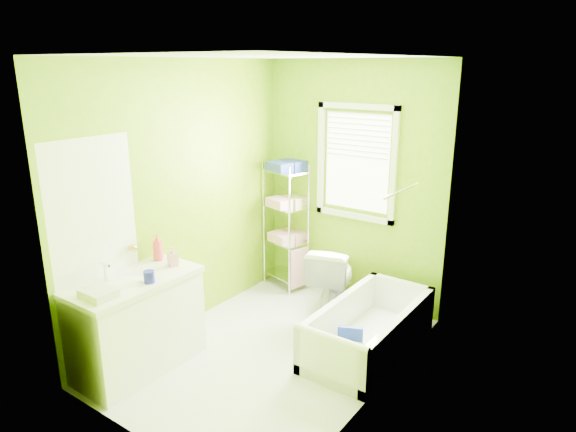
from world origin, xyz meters
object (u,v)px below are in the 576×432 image
Objects in this scene: bathtub at (367,336)px; vanity at (136,321)px; toilet at (332,278)px; wire_shelf_unit at (287,212)px.

bathtub is 1.32× the size of vanity.
wire_shelf_unit is (-0.77, 0.26, 0.53)m from toilet.
toilet is 0.50× the size of wire_shelf_unit.
vanity is 2.20m from wire_shelf_unit.
toilet is at bearing -18.61° from wire_shelf_unit.
toilet is at bearing 66.81° from vanity.
wire_shelf_unit is at bearing 152.29° from bathtub.
bathtub is 0.97× the size of wire_shelf_unit.
bathtub is 1.80m from wire_shelf_unit.
wire_shelf_unit reaches higher than bathtub.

